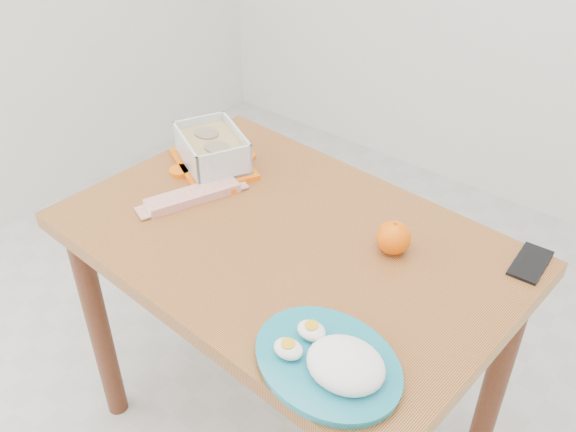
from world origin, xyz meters
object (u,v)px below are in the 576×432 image
Objects in this scene: dining_table at (288,276)px; smartphone at (531,263)px; orange_fruit at (394,238)px; rice_plate at (333,361)px; food_container at (212,150)px.

dining_table is 0.55m from smartphone.
smartphone is at bearing 29.90° from orange_fruit.
rice_plate is at bearing -36.06° from dining_table.
food_container is at bearing 161.15° from rice_plate.
food_container is at bearing 178.76° from orange_fruit.
food_container reaches higher than rice_plate.
orange_fruit is 0.59× the size of smartphone.
dining_table is 0.29m from orange_fruit.
food_container is 0.75m from rice_plate.
rice_plate is at bearing -75.61° from orange_fruit.
orange_fruit is 0.37m from rice_plate.
smartphone is at bearing 82.51° from rice_plate.
food_container is 0.56m from orange_fruit.
orange_fruit is 0.22× the size of rice_plate.
orange_fruit is (0.21, 0.10, 0.16)m from dining_table.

